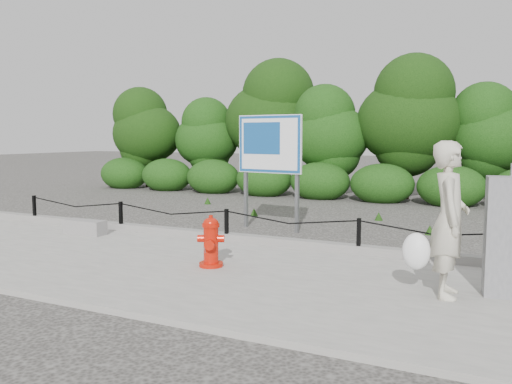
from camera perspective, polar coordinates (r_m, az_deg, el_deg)
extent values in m
plane|color=#2D2B28|center=(10.11, -3.11, -5.62)|extent=(90.00, 90.00, 0.00)
cube|color=gray|center=(8.46, -9.89, -7.72)|extent=(14.00, 4.00, 0.08)
cube|color=slate|center=(10.12, -2.97, -4.73)|extent=(14.00, 0.22, 0.14)
cube|color=black|center=(13.23, -22.29, -1.63)|extent=(0.06, 0.06, 0.60)
cube|color=black|center=(11.47, -14.04, -2.47)|extent=(0.06, 0.06, 0.60)
cube|color=black|center=(10.04, -3.12, -3.49)|extent=(0.06, 0.06, 0.60)
cube|color=black|center=(9.08, 10.76, -4.60)|extent=(0.06, 0.06, 0.60)
cylinder|color=black|center=(12.29, -18.50, -1.01)|extent=(2.50, 0.02, 0.02)
cylinder|color=black|center=(10.68, -8.97, -1.79)|extent=(2.50, 0.02, 0.02)
cylinder|color=black|center=(9.45, 3.48, -2.74)|extent=(2.50, 0.02, 0.02)
cylinder|color=black|center=(8.79, 18.66, -3.71)|extent=(2.50, 0.02, 0.02)
cylinder|color=black|center=(21.84, -11.36, 3.04)|extent=(0.18, 0.18, 1.90)
ellipsoid|color=#244F12|center=(21.81, -11.43, 6.54)|extent=(2.82, 2.44, 3.05)
cylinder|color=black|center=(20.74, -5.20, 2.68)|extent=(0.18, 0.18, 1.68)
ellipsoid|color=#244F12|center=(20.71, -5.23, 5.93)|extent=(2.49, 2.15, 2.69)
cylinder|color=black|center=(19.89, 1.55, 3.48)|extent=(0.18, 0.18, 2.32)
ellipsoid|color=#244F12|center=(19.88, 1.56, 8.16)|extent=(3.43, 2.97, 3.71)
cylinder|color=black|center=(18.22, 7.61, 2.39)|extent=(0.18, 0.18, 1.81)
ellipsoid|color=#244F12|center=(18.19, 7.67, 6.37)|extent=(2.67, 2.31, 2.89)
cylinder|color=black|center=(17.95, 15.62, 2.84)|extent=(0.18, 0.18, 2.23)
ellipsoid|color=#244F12|center=(17.94, 15.76, 7.82)|extent=(3.30, 2.85, 3.57)
cylinder|color=black|center=(18.06, 23.66, 1.86)|extent=(0.18, 0.18, 1.78)
ellipsoid|color=#244F12|center=(18.02, 23.82, 5.80)|extent=(2.63, 2.27, 2.84)
cylinder|color=#BD1507|center=(8.20, -4.74, -7.59)|extent=(0.48, 0.48, 0.06)
cylinder|color=#BD1507|center=(8.13, -4.76, -5.53)|extent=(0.29, 0.29, 0.54)
cylinder|color=#BD1507|center=(8.08, -4.78, -3.51)|extent=(0.34, 0.34, 0.05)
ellipsoid|color=#BD1507|center=(8.07, -4.78, -3.30)|extent=(0.31, 0.31, 0.17)
cylinder|color=#BD1507|center=(8.06, -4.79, -2.63)|extent=(0.08, 0.08, 0.05)
cylinder|color=#BD1507|center=(8.13, -5.82, -4.89)|extent=(0.14, 0.14, 0.11)
cylinder|color=#BD1507|center=(8.10, -3.70, -4.92)|extent=(0.14, 0.14, 0.11)
cylinder|color=#BD1507|center=(7.97, -4.91, -5.55)|extent=(0.19, 0.17, 0.15)
cylinder|color=slate|center=(8.05, -5.43, -6.02)|extent=(0.01, 0.05, 0.12)
imported|color=beige|center=(6.92, 19.69, -2.73)|extent=(0.54, 0.75, 1.89)
ellipsoid|color=white|center=(6.89, 16.52, -6.00)|extent=(0.34, 0.26, 0.45)
cube|color=gray|center=(11.27, -17.57, -3.54)|extent=(0.89, 0.33, 0.28)
cube|color=gray|center=(7.22, 25.14, -4.33)|extent=(0.60, 0.41, 1.46)
cube|color=slate|center=(7.41, 25.21, -3.49)|extent=(0.07, 0.07, 1.61)
cube|color=slate|center=(11.95, -1.07, 2.14)|extent=(0.08, 0.08, 2.46)
cube|color=slate|center=(11.28, 4.37, 1.90)|extent=(0.08, 0.08, 2.46)
cube|color=white|center=(11.53, 1.44, 5.06)|extent=(1.53, 0.23, 1.23)
cube|color=#134A8C|center=(11.51, 1.37, 5.06)|extent=(1.50, 0.18, 1.19)
cube|color=#134A8C|center=(11.60, 0.57, 5.68)|extent=(0.92, 0.11, 0.68)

